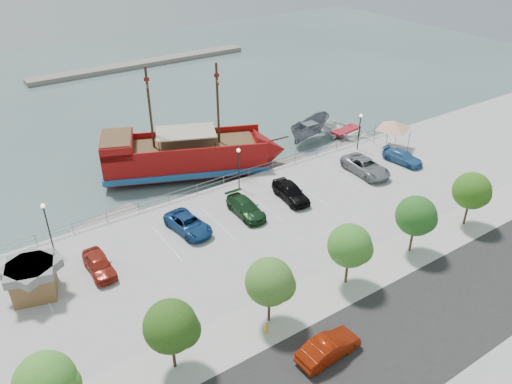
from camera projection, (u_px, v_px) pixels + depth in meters
ground at (277, 227)px, 45.38m from camera, size 160.00×160.00×0.00m
land_slab at (481, 384)px, 30.12m from camera, size 100.00×58.00×1.20m
street at (418, 326)px, 33.40m from camera, size 100.00×8.00×0.04m
sidewalk at (355, 277)px, 37.70m from camera, size 100.00×4.00×0.05m
seawall_railing at (232, 178)px, 50.21m from camera, size 50.00×0.06×1.00m
far_shore at (143, 64)px, 89.43m from camera, size 40.00×3.00×0.80m
pirate_ship at (199, 155)px, 53.32m from camera, size 19.99×12.47×12.49m
patrol_boat at (309, 131)px, 61.11m from camera, size 7.09×3.99×2.59m
speedboat at (346, 133)px, 61.97m from camera, size 5.81×7.51×1.43m
dock_west at (106, 221)px, 45.77m from camera, size 6.73×3.19×0.37m
dock_mid at (282, 166)px, 55.40m from camera, size 7.11×2.42×0.40m
dock_east at (338, 148)px, 59.35m from camera, size 7.10×4.25×0.39m
shed at (33, 278)px, 35.48m from camera, size 3.95×3.95×2.63m
canopy_tent at (394, 121)px, 55.98m from camera, size 5.74×5.74×3.78m
street_sedan at (328, 348)px, 30.85m from camera, size 4.47×1.76×1.45m
fire_hydrant at (266, 328)px, 32.72m from camera, size 0.26×0.26×0.76m
lamp_post_left at (46, 218)px, 39.41m from camera, size 0.36×0.36×4.28m
lamp_post_mid at (239, 161)px, 48.06m from camera, size 0.36×0.36×4.28m
lamp_post_right at (360, 125)px, 55.74m from camera, size 0.36×0.36×4.28m
tree_a at (49, 383)px, 25.49m from camera, size 3.30×3.20×5.00m
tree_b at (173, 327)px, 28.85m from camera, size 3.30×3.20×5.00m
tree_c at (272, 283)px, 32.22m from camera, size 3.30×3.20×5.00m
tree_d at (352, 247)px, 35.58m from camera, size 3.30×3.20×5.00m
tree_e at (418, 217)px, 38.94m from camera, size 3.30×3.20×5.00m
tree_f at (473, 192)px, 42.31m from camera, size 3.30×3.20×5.00m
parked_car_a at (99, 264)px, 37.92m from camera, size 1.73×4.26×1.45m
parked_car_c at (188, 224)px, 42.70m from camera, size 2.95×5.26×1.39m
parked_car_d at (246, 208)px, 44.94m from camera, size 2.11×4.92×1.41m
parked_car_e at (291, 192)px, 47.21m from camera, size 2.45×4.98×1.64m
parked_car_g at (366, 166)px, 51.74m from camera, size 2.88×5.83×1.59m
parked_car_h at (403, 157)px, 53.93m from camera, size 2.52×4.80×1.33m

